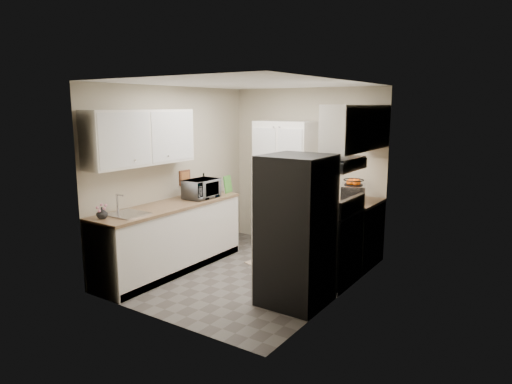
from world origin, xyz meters
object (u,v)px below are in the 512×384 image
pantry_cabinet (286,186)px  toaster_oven (353,193)px  microwave (201,189)px  electric_range (328,245)px  refrigerator (296,230)px  wine_bottle (204,184)px

pantry_cabinet → toaster_oven: (1.19, -0.19, 0.04)m
microwave → toaster_oven: (1.90, 0.99, -0.02)m
electric_range → refrigerator: bearing=-92.5°
refrigerator → wine_bottle: 2.21m
electric_range → wine_bottle: size_ratio=3.94×
wine_bottle → electric_range: bearing=-0.7°
pantry_cabinet → microwave: size_ratio=4.04×
pantry_cabinet → electric_range: bearing=-38.2°
electric_range → wine_bottle: wine_bottle is taller
pantry_cabinet → wine_bottle: size_ratio=6.97×
microwave → wine_bottle: (-0.19, 0.28, 0.01)m
pantry_cabinet → electric_range: size_ratio=1.77×
pantry_cabinet → wine_bottle: pantry_cabinet is taller
wine_bottle → toaster_oven: wine_bottle is taller
pantry_cabinet → toaster_oven: size_ratio=4.87×
refrigerator → microwave: size_ratio=3.43×
microwave → wine_bottle: bearing=35.4°
wine_bottle → pantry_cabinet: bearing=44.9°
refrigerator → wine_bottle: refrigerator is taller
refrigerator → toaster_oven: (0.05, 1.53, 0.19)m
refrigerator → microwave: refrigerator is taller
wine_bottle → refrigerator: bearing=-22.0°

